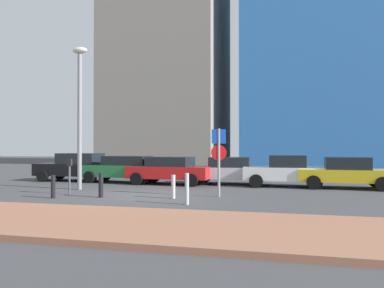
% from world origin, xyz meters
% --- Properties ---
extents(ground_plane, '(120.00, 120.00, 0.00)m').
position_xyz_m(ground_plane, '(0.00, 0.00, 0.00)').
color(ground_plane, '#424244').
extents(sidewalk_brick, '(40.00, 3.92, 0.14)m').
position_xyz_m(sidewalk_brick, '(0.00, -5.64, 0.07)').
color(sidewalk_brick, '#9E664C').
rests_on(sidewalk_brick, ground).
extents(parked_car_black, '(4.36, 2.06, 1.59)m').
position_xyz_m(parked_car_black, '(-6.16, 5.16, 0.82)').
color(parked_car_black, black).
rests_on(parked_car_black, ground).
extents(parked_car_green, '(4.64, 2.12, 1.45)m').
position_xyz_m(parked_car_green, '(-3.12, 4.96, 0.77)').
color(parked_car_green, '#237238').
rests_on(parked_car_green, ground).
extents(parked_car_red, '(4.41, 2.26, 1.43)m').
position_xyz_m(parked_car_red, '(-0.37, 4.63, 0.75)').
color(parked_car_red, red).
rests_on(parked_car_red, ground).
extents(parked_car_silver, '(4.18, 2.11, 1.41)m').
position_xyz_m(parked_car_silver, '(2.61, 5.40, 0.74)').
color(parked_car_silver, '#B7BABF').
rests_on(parked_car_silver, ground).
extents(parked_car_white, '(3.97, 2.05, 1.53)m').
position_xyz_m(parked_car_white, '(5.46, 4.87, 0.77)').
color(parked_car_white, white).
rests_on(parked_car_white, ground).
extents(parked_car_yellow, '(4.28, 2.20, 1.46)m').
position_xyz_m(parked_car_yellow, '(8.19, 4.74, 0.75)').
color(parked_car_yellow, gold).
rests_on(parked_car_yellow, ground).
extents(parking_sign_post, '(0.59, 0.15, 2.64)m').
position_xyz_m(parking_sign_post, '(2.96, 0.30, 1.65)').
color(parking_sign_post, gray).
rests_on(parking_sign_post, ground).
extents(parking_meter, '(0.18, 0.14, 1.44)m').
position_xyz_m(parking_meter, '(-3.07, -0.42, 0.93)').
color(parking_meter, '#4C4C51').
rests_on(parking_meter, ground).
extents(street_lamp, '(0.70, 0.36, 6.49)m').
position_xyz_m(street_lamp, '(-3.64, 1.30, 3.86)').
color(street_lamp, gray).
rests_on(street_lamp, ground).
extents(traffic_bollard_near, '(0.18, 0.18, 0.94)m').
position_xyz_m(traffic_bollard_near, '(-1.38, -0.95, 0.47)').
color(traffic_bollard_near, black).
rests_on(traffic_bollard_near, ground).
extents(traffic_bollard_mid, '(0.15, 0.15, 0.88)m').
position_xyz_m(traffic_bollard_mid, '(1.39, -0.59, 0.44)').
color(traffic_bollard_mid, '#B7B7BC').
rests_on(traffic_bollard_mid, ground).
extents(traffic_bollard_far, '(0.14, 0.14, 1.05)m').
position_xyz_m(traffic_bollard_far, '(2.27, -1.92, 0.52)').
color(traffic_bollard_far, '#B7B7BC').
rests_on(traffic_bollard_far, ground).
extents(traffic_bollard_edge, '(0.16, 0.16, 0.86)m').
position_xyz_m(traffic_bollard_edge, '(-3.02, -1.59, 0.43)').
color(traffic_bollard_edge, black).
rests_on(traffic_bollard_edge, ground).
extents(building_colorful_midrise, '(15.97, 15.09, 31.50)m').
position_xyz_m(building_colorful_midrise, '(8.92, 31.00, 15.75)').
color(building_colorful_midrise, '#3372BF').
rests_on(building_colorful_midrise, ground).
extents(building_under_construction, '(12.81, 13.60, 23.48)m').
position_xyz_m(building_under_construction, '(-8.13, 29.16, 11.74)').
color(building_under_construction, gray).
rests_on(building_under_construction, ground).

